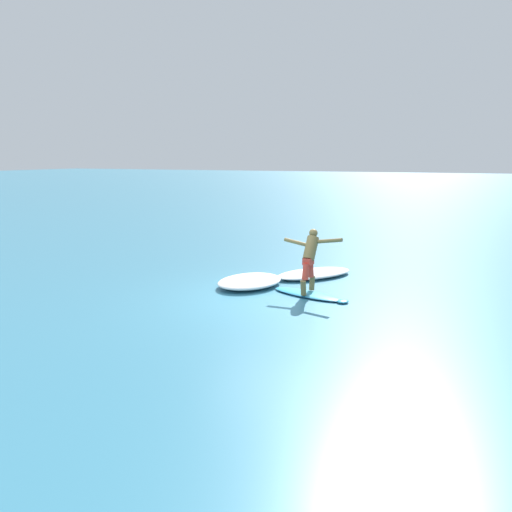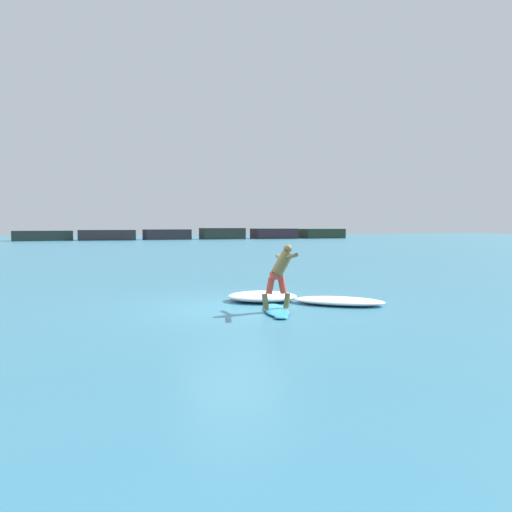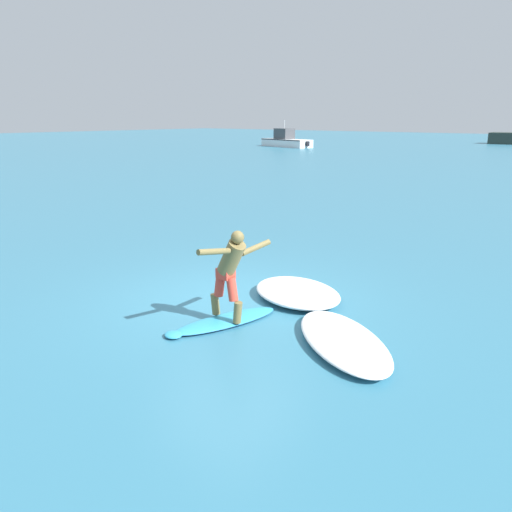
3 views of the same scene
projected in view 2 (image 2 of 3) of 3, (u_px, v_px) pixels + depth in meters
ground_plane at (236, 308)px, 12.23m from camera, size 200.00×200.00×0.00m
rock_jetty_breakwater at (201, 234)px, 75.12m from camera, size 49.59×4.82×1.68m
surfboard at (276, 310)px, 11.62m from camera, size 1.04×2.06×0.21m
surfer at (281, 271)px, 11.63m from camera, size 0.77×1.48×1.50m
wave_foam_at_tail at (262, 296)px, 13.27m from camera, size 2.20×1.92×0.26m
wave_foam_at_nose at (339, 301)px, 12.70m from camera, size 2.46×2.23×0.19m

